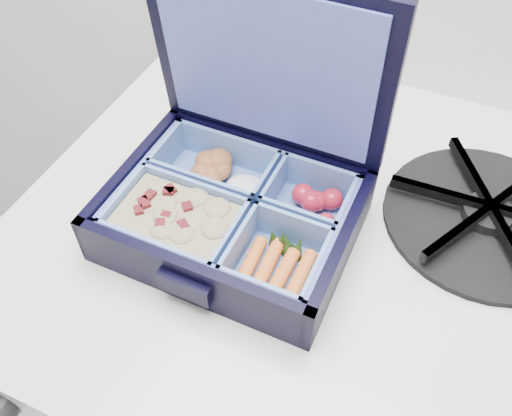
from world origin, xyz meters
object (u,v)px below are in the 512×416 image
at_px(stove, 298,380).
at_px(fork, 316,142).
at_px(bento_box, 233,214).
at_px(burner_grate, 488,212).

bearing_deg(stove, fork, 114.45).
xyz_separation_m(bento_box, burner_grate, (0.21, 0.11, -0.01)).
height_order(stove, burner_grate, burner_grate).
relative_size(stove, bento_box, 3.85).
distance_m(stove, burner_grate, 0.45).
bearing_deg(burner_grate, stove, -164.65).
xyz_separation_m(stove, burner_grate, (0.15, 0.04, 0.42)).
height_order(bento_box, fork, bento_box).
bearing_deg(bento_box, stove, 46.98).
bearing_deg(bento_box, burner_grate, 27.78).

